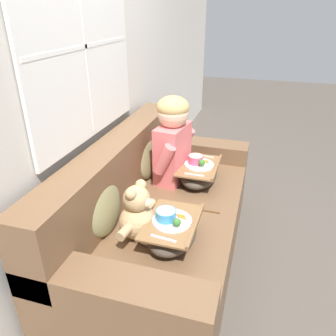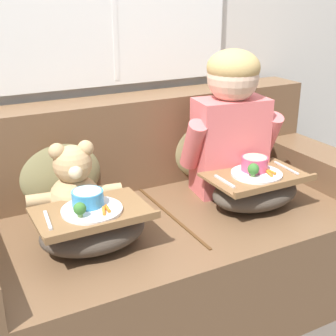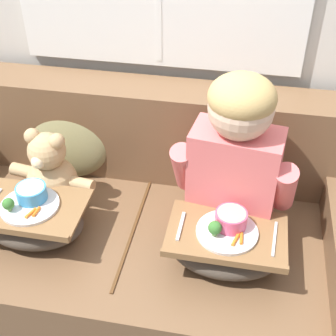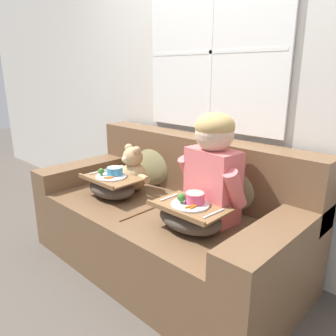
# 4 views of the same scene
# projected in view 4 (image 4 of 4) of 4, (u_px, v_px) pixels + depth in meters

# --- Properties ---
(ground_plane) EXTENTS (14.00, 14.00, 0.00)m
(ground_plane) POSITION_uv_depth(u_px,v_px,m) (162.00, 265.00, 2.41)
(ground_plane) COLOR #4C443D
(wall_back_with_window) EXTENTS (8.00, 0.08, 2.60)m
(wall_back_with_window) POSITION_uv_depth(u_px,v_px,m) (214.00, 80.00, 2.42)
(wall_back_with_window) COLOR beige
(wall_back_with_window) RESTS_ON ground_plane
(couch) EXTENTS (1.94, 0.96, 0.91)m
(couch) POSITION_uv_depth(u_px,v_px,m) (168.00, 221.00, 2.36)
(couch) COLOR brown
(couch) RESTS_ON ground_plane
(throw_pillow_behind_child) EXTENTS (0.40, 0.19, 0.42)m
(throw_pillow_behind_child) POSITION_uv_depth(u_px,v_px,m) (232.00, 181.00, 2.17)
(throw_pillow_behind_child) COLOR #898456
(throw_pillow_behind_child) RESTS_ON couch
(throw_pillow_behind_teddy) EXTENTS (0.40, 0.19, 0.41)m
(throw_pillow_behind_teddy) POSITION_uv_depth(u_px,v_px,m) (154.00, 161.00, 2.67)
(throw_pillow_behind_teddy) COLOR #898456
(throw_pillow_behind_teddy) RESTS_ON couch
(child_figure) EXTENTS (0.49, 0.26, 0.67)m
(child_figure) POSITION_uv_depth(u_px,v_px,m) (213.00, 162.00, 1.97)
(child_figure) COLOR #DB6666
(child_figure) RESTS_ON couch
(teddy_bear) EXTENTS (0.39, 0.27, 0.36)m
(teddy_bear) POSITION_uv_depth(u_px,v_px,m) (133.00, 171.00, 2.53)
(teddy_bear) COLOR tan
(teddy_bear) RESTS_ON couch
(lap_tray_child) EXTENTS (0.43, 0.29, 0.22)m
(lap_tray_child) POSITION_uv_depth(u_px,v_px,m) (190.00, 216.00, 1.90)
(lap_tray_child) COLOR #473D33
(lap_tray_child) RESTS_ON child_figure
(lap_tray_teddy) EXTENTS (0.42, 0.29, 0.22)m
(lap_tray_teddy) POSITION_uv_depth(u_px,v_px,m) (112.00, 186.00, 2.40)
(lap_tray_teddy) COLOR #473D33
(lap_tray_teddy) RESTS_ON teddy_bear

